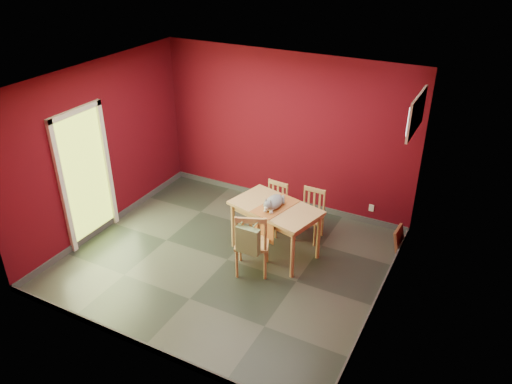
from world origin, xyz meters
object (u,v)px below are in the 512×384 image
at_px(chair_near, 252,242).
at_px(chair_far_left, 274,207).
at_px(dining_table, 275,212).
at_px(cat, 274,200).
at_px(picture_frame, 399,238).
at_px(chair_far_right, 311,214).
at_px(tote_bag, 248,240).

bearing_deg(chair_near, chair_far_left, 100.64).
bearing_deg(chair_far_left, dining_table, -62.52).
relative_size(chair_far_left, chair_near, 0.83).
bearing_deg(cat, picture_frame, 64.15).
xyz_separation_m(chair_far_left, chair_near, (0.22, -1.16, 0.09)).
relative_size(dining_table, chair_far_right, 1.73).
distance_m(chair_far_left, cat, 0.83).
bearing_deg(dining_table, chair_near, -97.60).
height_order(chair_far_right, cat, cat).
xyz_separation_m(chair_far_left, cat, (0.28, -0.60, 0.50)).
bearing_deg(chair_far_left, picture_frame, 11.59).
xyz_separation_m(dining_table, chair_near, (-0.08, -0.59, -0.19)).
distance_m(dining_table, tote_bag, 0.81).
bearing_deg(picture_frame, chair_near, -137.92).
distance_m(chair_near, tote_bag, 0.29).
bearing_deg(chair_near, tote_bag, -75.36).
xyz_separation_m(chair_near, tote_bag, (0.06, -0.22, 0.17)).
relative_size(chair_far_right, tote_bag, 1.79).
relative_size(chair_near, tote_bag, 2.16).
distance_m(cat, picture_frame, 2.08).
height_order(chair_far_right, picture_frame, chair_far_right).
relative_size(cat, picture_frame, 1.32).
bearing_deg(chair_far_right, chair_far_left, -174.35).
relative_size(dining_table, chair_near, 1.43).
bearing_deg(dining_table, chair_far_left, 117.48).
height_order(chair_near, picture_frame, chair_near).
bearing_deg(picture_frame, chair_far_right, -165.77).
xyz_separation_m(tote_bag, picture_frame, (1.67, 1.78, -0.51)).
height_order(dining_table, cat, cat).
relative_size(chair_far_left, chair_far_right, 1.00).
relative_size(chair_far_right, picture_frame, 2.30).
bearing_deg(cat, tote_bag, -57.47).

